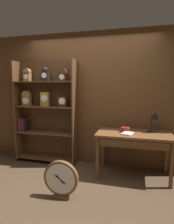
{
  "coord_description": "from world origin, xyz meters",
  "views": [
    {
      "loc": [
        0.9,
        -2.36,
        1.58
      ],
      "look_at": [
        0.08,
        0.73,
        1.13
      ],
      "focal_mm": 30.55,
      "sensor_mm": 36.0,
      "label": 1
    }
  ],
  "objects": [
    {
      "name": "open_repair_manual",
      "position": [
        0.76,
        0.8,
        0.79
      ],
      "size": [
        0.21,
        0.25,
        0.02
      ],
      "primitive_type": "cube",
      "rotation": [
        0.0,
        0.0,
        -0.24
      ],
      "color": "silver",
      "rests_on": "workbench"
    },
    {
      "name": "workbench",
      "position": [
        0.87,
        0.89,
        0.68
      ],
      "size": [
        1.26,
        0.65,
        0.77
      ],
      "color": "brown",
      "rests_on": "ground"
    },
    {
      "name": "back_wood_panel",
      "position": [
        0.0,
        1.31,
        1.3
      ],
      "size": [
        4.8,
        0.05,
        2.6
      ],
      "primitive_type": "cube",
      "color": "brown",
      "rests_on": "ground"
    },
    {
      "name": "desk_lamp",
      "position": [
        1.2,
        1.01,
        1.01
      ],
      "size": [
        0.21,
        0.21,
        0.39
      ],
      "color": "black",
      "rests_on": "workbench"
    },
    {
      "name": "bookshelf",
      "position": [
        -0.91,
        1.14,
        1.08
      ],
      "size": [
        1.27,
        0.31,
        2.06
      ],
      "color": "brown",
      "rests_on": "ground"
    },
    {
      "name": "toolbox_small",
      "position": [
        0.72,
        0.97,
        0.81
      ],
      "size": [
        0.14,
        0.13,
        0.08
      ],
      "primitive_type": "cube",
      "color": "maroon",
      "rests_on": "workbench"
    },
    {
      "name": "round_clock_large",
      "position": [
        -0.1,
        -0.03,
        0.28
      ],
      "size": [
        0.5,
        0.11,
        0.54
      ],
      "color": "brown",
      "rests_on": "ground"
    },
    {
      "name": "ground_plane",
      "position": [
        0.0,
        0.0,
        0.0
      ],
      "size": [
        10.0,
        10.0,
        0.0
      ],
      "primitive_type": "plane",
      "color": "#4C3826"
    }
  ]
}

